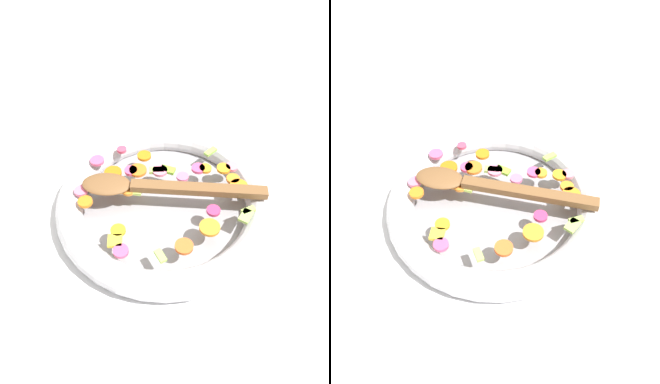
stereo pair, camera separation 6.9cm
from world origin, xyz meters
TOP-DOWN VIEW (x-y plane):
  - ground_plane at (0.00, 0.00)m, footprint 4.00×4.00m
  - skillet at (0.00, 0.00)m, footprint 0.41×0.41m
  - chopped_vegetables at (0.00, 0.01)m, footprint 0.32×0.33m
  - wooden_spoon at (-0.01, 0.02)m, footprint 0.20×0.31m

SIDE VIEW (x-z plane):
  - ground_plane at x=0.00m, z-range 0.00..0.00m
  - skillet at x=0.00m, z-range 0.00..0.05m
  - chopped_vegetables at x=0.00m, z-range 0.05..0.06m
  - wooden_spoon at x=-0.01m, z-range 0.06..0.07m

